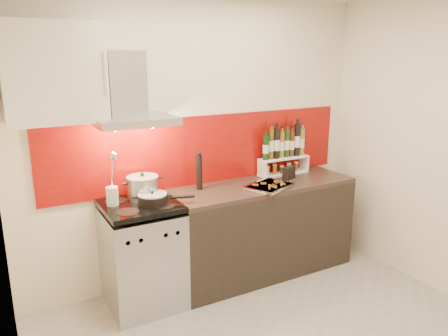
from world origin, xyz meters
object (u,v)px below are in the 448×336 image
counter (262,228)px  pepper_mill (199,171)px  saute_pan (153,199)px  range_stove (143,256)px  baking_tray (270,186)px  stock_pot (143,187)px

counter → pepper_mill: (-0.60, 0.13, 0.62)m
saute_pan → range_stove: bearing=146.1°
range_stove → pepper_mill: pepper_mill is taller
counter → baking_tray: (-0.01, -0.13, 0.47)m
baking_tray → saute_pan: bearing=176.7°
saute_pan → pepper_mill: size_ratio=1.28×
saute_pan → pepper_mill: pepper_mill is taller
stock_pot → pepper_mill: bearing=3.4°
counter → saute_pan: bearing=-176.5°
range_stove → baking_tray: baking_tray is taller
stock_pot → saute_pan: stock_pot is taller
baking_tray → stock_pot: bearing=168.4°
counter → baking_tray: baking_tray is taller
range_stove → saute_pan: (0.09, -0.06, 0.51)m
stock_pot → counter: bearing=-5.0°
saute_pan → baking_tray: (1.09, -0.06, -0.04)m
saute_pan → stock_pot: bearing=99.9°
range_stove → counter: (1.20, 0.00, 0.01)m
stock_pot → saute_pan: size_ratio=0.59×
saute_pan → counter: bearing=3.5°
range_stove → baking_tray: 1.29m
counter → pepper_mill: 0.87m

